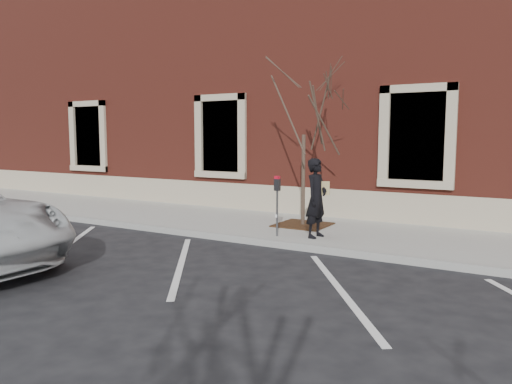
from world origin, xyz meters
The scene contains 9 objects.
ground centered at (0.00, 0.00, 0.00)m, with size 120.00×120.00×0.00m, color #28282B.
sidewalk_near centered at (0.00, 1.75, 0.07)m, with size 40.00×3.50×0.15m, color #A8A89E.
curb_near centered at (0.00, -0.05, 0.07)m, with size 40.00×0.12×0.15m, color #9E9E99.
parking_stripes centered at (0.00, -2.20, 0.00)m, with size 28.00×4.40×0.01m, color silver, non-canonical shape.
building_civic centered at (0.00, 7.74, 4.00)m, with size 40.00×8.62×8.00m.
man centered at (1.49, 0.72, 1.04)m, with size 0.65×0.42×1.77m, color black.
parking_meter centered at (0.68, 0.39, 1.10)m, with size 0.12×0.10×1.37m.
tree_grate centered at (0.60, 1.93, 0.17)m, with size 1.27×1.27×0.03m, color #442615.
sapling centered at (0.60, 1.93, 3.07)m, with size 2.51×2.51×4.18m.
Camera 1 is at (5.95, -9.45, 2.42)m, focal length 35.00 mm.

